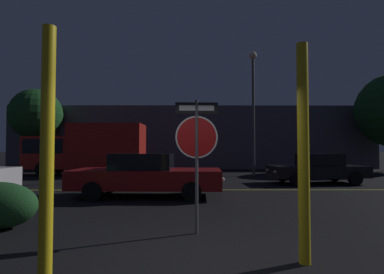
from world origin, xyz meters
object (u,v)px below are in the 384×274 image
Objects in this scene: stop_sign at (197,139)px; yellow_pole_right at (303,152)px; tree_1 at (36,115)px; delivery_truck at (87,148)px; yellow_pole_left at (47,153)px; passing_car_3 at (317,169)px; passing_car_2 at (146,175)px; street_lamp at (253,96)px.

stop_sign is 2.12m from yellow_pole_right.
delivery_truck is at bearing -37.46° from tree_1.
yellow_pole_left reaches higher than delivery_truck.
stop_sign is 0.36× the size of delivery_truck.
yellow_pole_left is at bearing 139.38° from passing_car_3.
yellow_pole_right reaches higher than passing_car_2.
tree_1 is (-13.03, 17.91, 2.54)m from yellow_pole_right.
yellow_pole_right is (1.48, -1.50, -0.22)m from stop_sign.
yellow_pole_left is 0.52× the size of tree_1.
delivery_truck reaches higher than passing_car_2.
stop_sign reaches higher than passing_car_2.
delivery_truck is (-7.88, 13.97, 0.05)m from yellow_pole_right.
stop_sign is at bearing 22.15° from passing_car_2.
stop_sign is 14.02m from delivery_truck.
stop_sign is 0.58× the size of passing_car_3.
yellow_pole_left is (-1.85, -2.12, -0.23)m from stop_sign.
passing_car_2 is 0.84× the size of tree_1.
passing_car_2 is 0.72× the size of delivery_truck.
stop_sign is 0.42× the size of tree_1.
passing_car_3 is (4.24, 9.50, -0.88)m from yellow_pole_right.
yellow_pole_left is 15.35m from street_lamp.
passing_car_3 is 0.63× the size of delivery_truck.
passing_car_3 is 5.96m from street_lamp.
yellow_pole_left is at bearing -161.00° from delivery_truck.
passing_car_2 is 10.00m from street_lamp.
yellow_pole_left is 0.45× the size of delivery_truck.
stop_sign is at bearing -107.01° from street_lamp.
delivery_truck reaches higher than passing_car_3.
yellow_pole_left is at bearing -169.31° from yellow_pole_right.
passing_car_3 is at bearing 53.20° from yellow_pole_left.
tree_1 reaches higher than stop_sign.
street_lamp is 15.85m from tree_1.
yellow_pole_left is 6.51m from passing_car_2.
street_lamp reaches higher than tree_1.
stop_sign is at bearing 134.79° from yellow_pole_right.
stop_sign is at bearing -151.15° from delivery_truck.
passing_car_2 is (-1.59, 4.33, -1.06)m from stop_sign.
stop_sign is 4.73m from passing_car_2.
passing_car_3 is 0.73× the size of tree_1.
tree_1 is at bearing 117.61° from yellow_pole_left.
yellow_pole_right is 13.89m from street_lamp.
yellow_pole_left reaches higher than passing_car_2.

